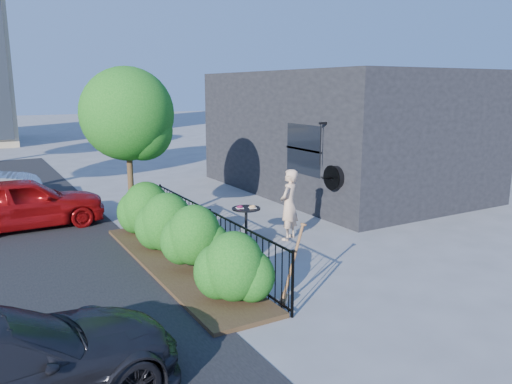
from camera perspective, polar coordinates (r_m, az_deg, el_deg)
ground at (r=11.13m, az=1.88°, el=-6.52°), size 120.00×120.00×0.00m
shop_building at (r=17.50m, az=9.52°, el=6.79°), size 6.22×9.00×4.00m
fence at (r=10.28m, az=-5.25°, el=-4.86°), size 0.05×6.05×1.10m
planting_bed at (r=10.19m, az=-8.80°, el=-8.19°), size 1.30×6.00×0.08m
shrubs at (r=10.11m, az=-8.60°, el=-4.42°), size 1.10×5.60×1.24m
patio_tree at (r=12.21m, az=-14.14°, el=8.02°), size 2.20×2.20×3.94m
cafe_table at (r=11.41m, az=-1.13°, el=-3.07°), size 0.65×0.65×0.88m
woman at (r=11.64m, az=3.78°, el=-1.45°), size 0.73×0.67×1.66m
shovel at (r=8.23m, az=4.05°, el=-8.81°), size 0.48×0.18×1.40m
car_red at (r=13.83m, az=-25.01°, el=-1.15°), size 3.89×1.61×1.32m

